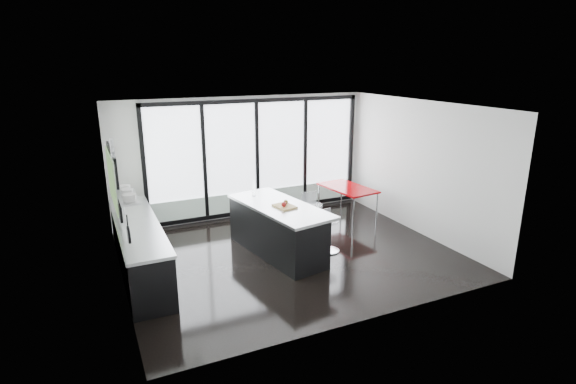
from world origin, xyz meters
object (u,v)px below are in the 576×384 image
bar_stool_far (313,221)px  red_table (347,202)px  island (277,229)px  bar_stool_near (329,236)px

bar_stool_far → red_table: (1.33, 0.79, 0.00)m
island → bar_stool_far: bearing=21.5°
bar_stool_near → island: bearing=142.7°
bar_stool_near → red_table: bearing=31.8°
bar_stool_near → bar_stool_far: size_ratio=0.86×
island → bar_stool_near: island is taller
bar_stool_near → red_table: (1.35, 1.53, 0.05)m
island → bar_stool_far: 1.05m
island → bar_stool_far: size_ratio=3.36×
island → bar_stool_far: island is taller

